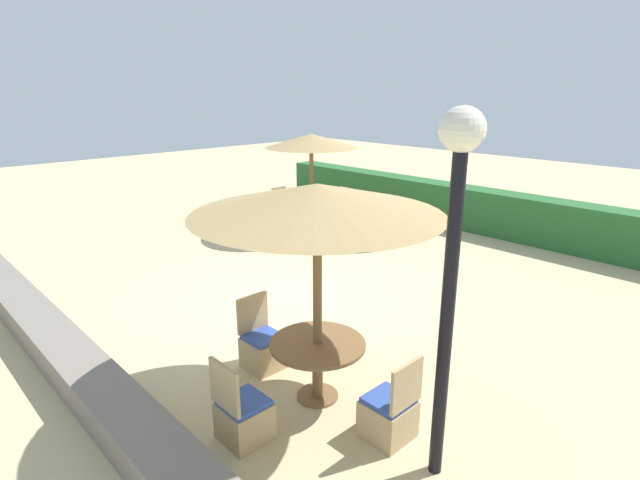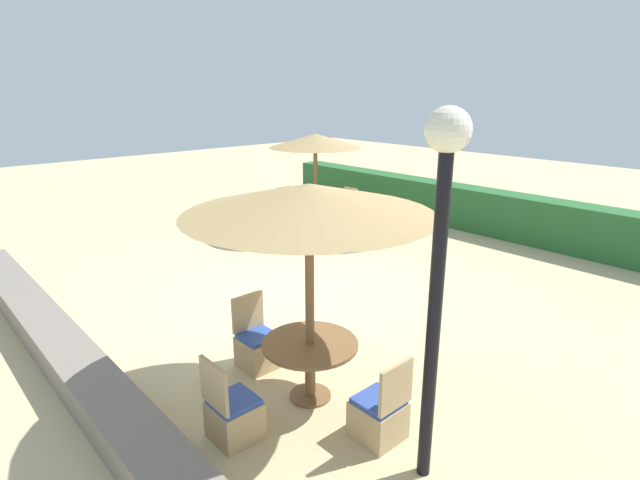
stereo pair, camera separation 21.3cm
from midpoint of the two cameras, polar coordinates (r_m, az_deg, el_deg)
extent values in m
plane|color=#C6B284|center=(8.62, -2.26, -6.52)|extent=(40.00, 40.00, 0.00)
cube|color=#28602D|center=(13.00, 18.69, 3.17)|extent=(13.00, 0.70, 1.05)
cube|color=slate|center=(7.04, -25.80, -12.32)|extent=(10.00, 0.56, 0.38)
cylinder|color=black|center=(4.42, 14.22, -9.61)|extent=(0.12, 0.12, 3.00)
sphere|color=silver|center=(3.98, 15.96, 12.04)|extent=(0.36, 0.36, 0.36)
cylinder|color=brown|center=(12.23, -0.02, 6.27)|extent=(0.10, 0.10, 2.31)
cone|color=tan|center=(12.07, -0.02, 11.29)|extent=(2.21, 2.21, 0.32)
cylinder|color=brown|center=(12.49, -0.02, 1.12)|extent=(0.48, 0.48, 0.03)
cylinder|color=brown|center=(12.40, -0.02, 2.62)|extent=(0.12, 0.12, 0.70)
cylinder|color=brown|center=(12.32, -0.02, 4.30)|extent=(1.19, 1.19, 0.04)
cube|color=tan|center=(11.86, -3.78, 1.14)|extent=(0.46, 0.46, 0.40)
cube|color=#2D4CA8|center=(11.80, -3.80, 2.19)|extent=(0.42, 0.42, 0.05)
cube|color=tan|center=(11.61, -4.64, 3.27)|extent=(0.46, 0.04, 0.48)
cube|color=tan|center=(11.69, 3.45, 0.91)|extent=(0.46, 0.46, 0.40)
cube|color=#2D4CA8|center=(11.63, 3.47, 1.97)|extent=(0.42, 0.42, 0.05)
cube|color=tan|center=(11.42, 4.25, 3.05)|extent=(0.04, 0.46, 0.48)
cube|color=tan|center=(13.14, 3.35, 2.73)|extent=(0.46, 0.46, 0.40)
cube|color=#2D4CA8|center=(13.09, 3.37, 3.68)|extent=(0.42, 0.42, 0.05)
cube|color=tan|center=(13.17, 4.03, 4.94)|extent=(0.46, 0.04, 0.48)
cube|color=tan|center=(13.27, -3.11, 2.87)|extent=(0.46, 0.46, 0.40)
cube|color=#2D4CA8|center=(13.21, -3.13, 3.82)|extent=(0.42, 0.42, 0.05)
cube|color=tan|center=(13.32, -3.72, 5.08)|extent=(0.04, 0.46, 0.48)
cylinder|color=brown|center=(5.49, -0.06, -6.93)|extent=(0.10, 0.10, 2.43)
cone|color=tan|center=(5.13, -0.07, 4.72)|extent=(2.67, 2.67, 0.32)
cylinder|color=brown|center=(6.07, -0.06, -17.32)|extent=(0.48, 0.48, 0.03)
cylinder|color=brown|center=(5.90, -0.06, -14.79)|extent=(0.12, 0.12, 0.66)
cylinder|color=brown|center=(5.72, -0.06, -11.81)|extent=(1.09, 1.09, 0.04)
cube|color=tan|center=(6.58, -6.08, -12.61)|extent=(0.46, 0.46, 0.40)
cube|color=#2D4CA8|center=(6.47, -6.14, -10.87)|extent=(0.42, 0.42, 0.05)
cube|color=tan|center=(6.51, -7.32, -8.14)|extent=(0.04, 0.46, 0.48)
cube|color=tan|center=(5.45, 7.82, -19.69)|extent=(0.46, 0.46, 0.40)
cube|color=#2D4CA8|center=(5.32, 7.92, -17.74)|extent=(0.42, 0.42, 0.05)
cube|color=tan|center=(5.06, 9.94, -16.20)|extent=(0.04, 0.46, 0.48)
cube|color=tan|center=(5.45, -8.52, -19.66)|extent=(0.46, 0.46, 0.40)
cube|color=#2D4CA8|center=(5.32, -8.63, -17.71)|extent=(0.42, 0.42, 0.05)
cube|color=tan|center=(5.09, -10.81, -16.07)|extent=(0.46, 0.04, 0.48)
camera|label=1|loc=(0.11, -89.30, 0.22)|focal=28.00mm
camera|label=2|loc=(0.11, 90.70, -0.22)|focal=28.00mm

